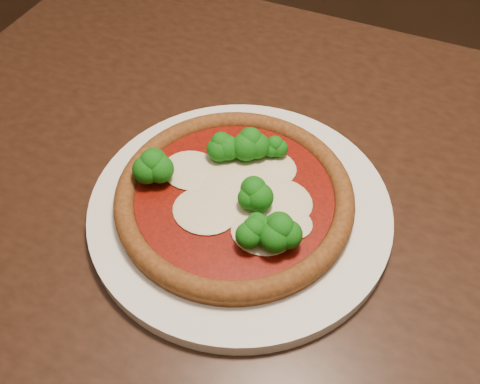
% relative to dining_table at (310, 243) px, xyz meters
% --- Properties ---
extents(floor, '(4.00, 4.00, 0.00)m').
position_rel_dining_table_xyz_m(floor, '(0.04, 0.22, -0.65)').
color(floor, black).
rests_on(floor, ground).
extents(dining_table, '(1.20, 0.81, 0.75)m').
position_rel_dining_table_xyz_m(dining_table, '(0.00, 0.00, 0.00)').
color(dining_table, black).
rests_on(dining_table, floor).
extents(plate, '(0.36, 0.36, 0.02)m').
position_rel_dining_table_xyz_m(plate, '(-0.08, -0.06, 0.11)').
color(plate, silver).
rests_on(plate, dining_table).
extents(pizza, '(0.28, 0.28, 0.06)m').
position_rel_dining_table_xyz_m(pizza, '(-0.08, -0.06, 0.13)').
color(pizza, brown).
rests_on(pizza, plate).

